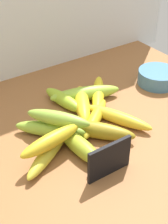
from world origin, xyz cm
name	(u,v)px	position (x,y,z in cm)	size (l,w,h in cm)	color
counter_top	(74,145)	(0.00, 0.00, 1.50)	(110.00, 76.00, 3.00)	brown
chalkboard_sign	(109,160)	(0.50, -13.64, 6.86)	(11.00, 1.80, 8.40)	black
fruit_bowl	(158,77)	(37.38, 9.05, 5.23)	(12.46, 12.46, 4.46)	teal
banana_0	(98,94)	(16.26, 12.02, 4.71)	(20.45, 3.42, 3.42)	yellow
banana_1	(95,118)	(8.80, 3.05, 4.60)	(18.24, 3.21, 3.21)	gold
banana_2	(51,129)	(-3.47, 4.94, 4.97)	(18.72, 3.94, 3.94)	#90BA37
banana_3	(85,94)	(12.94, 13.85, 5.15)	(20.81, 4.30, 4.30)	#95BD37
banana_4	(116,117)	(13.72, 0.24, 4.72)	(19.95, 3.45, 3.45)	yellow
banana_5	(96,130)	(5.61, -1.71, 5.12)	(19.99, 4.24, 4.24)	olive
banana_6	(80,146)	(-1.08, -4.69, 5.11)	(16.15, 4.21, 4.21)	#9BAF28
banana_7	(82,103)	(9.51, 10.29, 5.01)	(17.83, 4.02, 4.02)	yellow
banana_8	(64,100)	(6.21, 14.96, 4.90)	(15.28, 3.79, 3.79)	#97BA2A
banana_9	(50,150)	(-7.29, -1.37, 4.73)	(20.84, 3.46, 3.46)	gold
banana_10	(58,118)	(-2.17, 3.47, 8.77)	(16.34, 3.66, 3.66)	#89B039
banana_11	(51,140)	(-7.38, -2.25, 8.22)	(16.60, 3.51, 3.51)	gold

